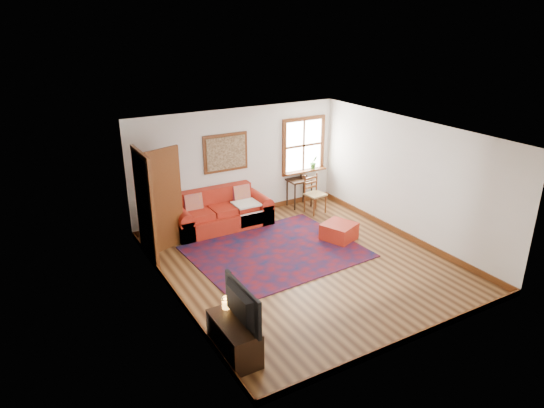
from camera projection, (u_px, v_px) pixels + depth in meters
ground at (304, 263)px, 9.14m from camera, size 5.50×5.50×0.00m
room_envelope at (305, 180)px, 8.55m from camera, size 5.04×5.54×2.52m
window at (305, 151)px, 11.67m from camera, size 1.18×0.20×1.38m
doorway at (156, 202)px, 9.17m from camera, size 0.89×1.08×2.14m
framed_artwork at (226, 153)px, 10.63m from camera, size 1.05×0.07×0.85m
persian_rug at (276, 252)px, 9.56m from camera, size 3.32×2.72×0.02m
red_leather_sofa at (221, 215)px, 10.62m from camera, size 2.16×0.89×0.84m
red_ottoman at (339, 232)px, 10.06m from camera, size 0.79×0.79×0.35m
side_table at (299, 184)px, 11.69m from camera, size 0.57×0.43×0.69m
ladder_back_chair at (314, 192)px, 11.37m from camera, size 0.47×0.45×0.90m
media_cabinet at (234, 338)px, 6.60m from camera, size 0.42×0.94×0.52m
television at (236, 305)px, 6.38m from camera, size 0.13×0.98×0.56m
candle_hurricane at (226, 303)px, 6.78m from camera, size 0.12×0.12×0.18m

